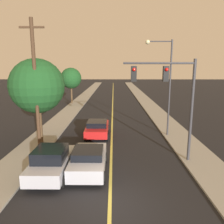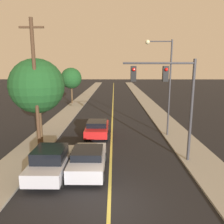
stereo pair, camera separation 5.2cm
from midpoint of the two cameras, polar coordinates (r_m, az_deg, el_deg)
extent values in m
plane|color=black|center=(10.30, -0.73, -23.07)|extent=(200.00, 200.00, 0.00)
cube|color=black|center=(44.85, 0.20, 4.13)|extent=(8.95, 80.00, 0.01)
cube|color=#D1C14C|center=(44.85, 0.20, 4.14)|extent=(0.16, 76.00, 0.00)
cube|color=gray|center=(45.23, -7.09, 4.17)|extent=(2.50, 80.00, 0.12)
cube|color=gray|center=(45.18, 7.50, 4.15)|extent=(2.50, 80.00, 0.12)
cube|color=#A5A8B2|center=(12.76, -6.22, -12.52)|extent=(1.86, 4.02, 0.70)
cube|color=black|center=(12.40, -6.36, -10.49)|extent=(1.63, 1.81, 0.40)
cylinder|color=black|center=(14.16, -9.22, -11.65)|extent=(0.22, 0.61, 0.61)
cylinder|color=black|center=(13.98, -1.92, -11.81)|extent=(0.22, 0.61, 0.61)
cylinder|color=black|center=(11.95, -11.27, -16.34)|extent=(0.22, 0.61, 0.61)
cylinder|color=black|center=(11.73, -2.44, -16.66)|extent=(0.22, 0.61, 0.61)
cube|color=red|center=(19.01, -3.93, -4.39)|extent=(1.85, 4.04, 0.61)
cube|color=black|center=(18.72, -3.99, -3.00)|extent=(1.62, 1.82, 0.42)
cylinder|color=black|center=(20.38, -6.12, -4.22)|extent=(0.22, 0.64, 0.64)
cylinder|color=black|center=(20.25, -1.17, -4.26)|extent=(0.22, 0.64, 0.64)
cylinder|color=black|center=(18.00, -7.02, -6.40)|extent=(0.22, 0.64, 0.64)
cylinder|color=black|center=(17.86, -1.39, -6.46)|extent=(0.22, 0.64, 0.64)
cube|color=#A5A8B2|center=(12.72, -15.55, -12.88)|extent=(1.84, 4.02, 0.67)
cube|color=black|center=(12.32, -15.92, -10.45)|extent=(1.62, 1.81, 0.62)
cylinder|color=black|center=(14.18, -17.54, -11.83)|extent=(0.22, 0.69, 0.69)
cylinder|color=black|center=(13.76, -10.46, -12.21)|extent=(0.22, 0.69, 0.69)
cylinder|color=black|center=(12.08, -21.28, -16.41)|extent=(0.22, 0.69, 0.69)
cylinder|color=black|center=(11.57, -12.85, -17.15)|extent=(0.22, 0.69, 0.69)
cylinder|color=#333338|center=(14.04, 19.94, 0.13)|extent=(0.18, 0.18, 6.22)
cylinder|color=#333338|center=(13.23, 12.09, 12.38)|extent=(4.17, 0.12, 0.12)
cube|color=black|center=(13.32, 13.75, 9.67)|extent=(0.32, 0.28, 0.90)
sphere|color=red|center=(13.14, 13.99, 10.72)|extent=(0.20, 0.20, 0.20)
cube|color=black|center=(13.03, 5.58, 9.91)|extent=(0.32, 0.28, 0.90)
sphere|color=red|center=(12.84, 5.68, 10.99)|extent=(0.20, 0.20, 0.20)
cylinder|color=#333338|center=(18.87, 14.75, 5.82)|extent=(0.14, 0.14, 7.91)
cylinder|color=#333338|center=(18.68, 12.33, 17.59)|extent=(1.95, 0.09, 0.09)
sphere|color=beige|center=(18.51, 9.23, 17.60)|extent=(0.36, 0.36, 0.36)
cylinder|color=#422D1E|center=(15.60, -19.39, 6.11)|extent=(0.24, 0.24, 8.84)
cube|color=#422D1E|center=(15.74, -20.38, 20.07)|extent=(1.60, 0.12, 0.12)
cylinder|color=#4C3823|center=(17.54, -18.45, -3.00)|extent=(0.37, 0.37, 2.98)
sphere|color=#19471E|center=(17.07, -19.07, 6.45)|extent=(4.01, 4.01, 4.01)
cylinder|color=#4C3823|center=(35.76, -10.55, 4.53)|extent=(0.26, 0.26, 2.89)
sphere|color=#19471E|center=(35.54, -10.70, 8.68)|extent=(3.27, 3.27, 3.27)
camera|label=1|loc=(0.03, -90.07, -0.01)|focal=35.00mm
camera|label=2|loc=(0.03, 89.93, 0.01)|focal=35.00mm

